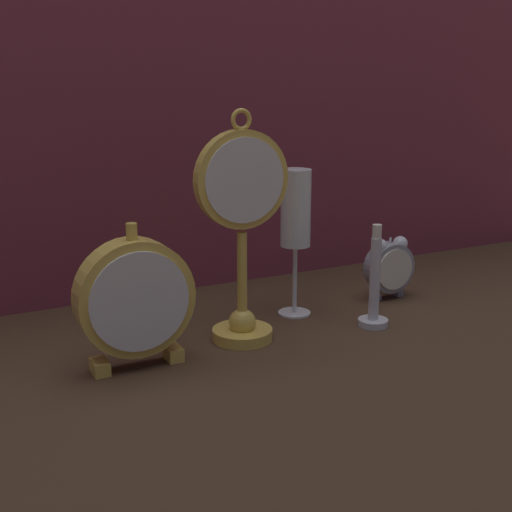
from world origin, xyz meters
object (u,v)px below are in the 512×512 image
at_px(pocket_watch_on_stand, 242,231).
at_px(brass_candlestick, 374,292).
at_px(mantel_clock_silver, 135,299).
at_px(alarm_clock_twin_bell, 389,265).
at_px(champagne_flute, 296,217).

bearing_deg(pocket_watch_on_stand, brass_candlestick, -10.85).
bearing_deg(mantel_clock_silver, alarm_clock_twin_bell, 10.06).
bearing_deg(brass_candlestick, mantel_clock_silver, 177.73).
bearing_deg(champagne_flute, mantel_clock_silver, -163.21).
relative_size(pocket_watch_on_stand, mantel_clock_silver, 1.70).
xyz_separation_m(pocket_watch_on_stand, mantel_clock_silver, (-0.16, -0.02, -0.07)).
relative_size(pocket_watch_on_stand, brass_candlestick, 2.09).
distance_m(pocket_watch_on_stand, mantel_clock_silver, 0.18).
bearing_deg(brass_candlestick, alarm_clock_twin_bell, 43.48).
height_order(alarm_clock_twin_bell, mantel_clock_silver, mantel_clock_silver).
height_order(mantel_clock_silver, champagne_flute, champagne_flute).
relative_size(alarm_clock_twin_bell, mantel_clock_silver, 0.55).
bearing_deg(champagne_flute, alarm_clock_twin_bell, -1.05).
xyz_separation_m(alarm_clock_twin_bell, brass_candlestick, (-0.10, -0.10, -0.01)).
xyz_separation_m(mantel_clock_silver, brass_candlestick, (0.36, -0.01, -0.04)).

